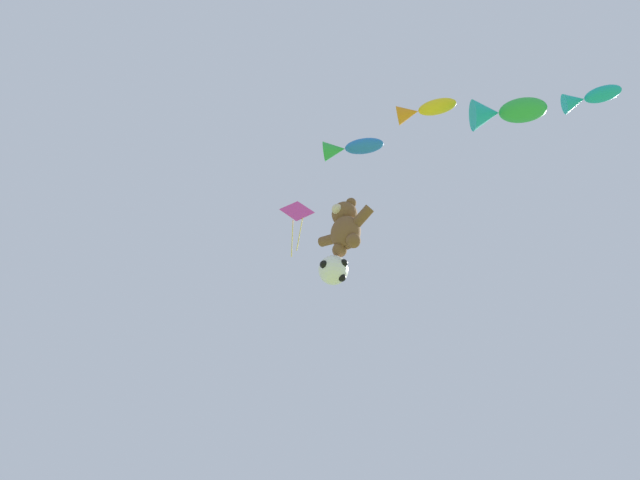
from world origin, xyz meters
TOP-DOWN VIEW (x-y plane):
  - teddy_bear_kite at (0.29, 3.85)m, footprint 2.24×0.99m
  - soccer_ball_kite at (-0.25, 3.85)m, footprint 1.01×1.00m
  - fish_kite_cobalt at (1.48, 2.86)m, footprint 2.00×1.64m
  - fish_kite_goldfin at (3.92, 3.83)m, footprint 2.00×1.47m
  - fish_kite_emerald at (5.92, 5.28)m, footprint 2.40×2.12m
  - fish_kite_teal at (8.09, 6.81)m, footprint 1.79×1.28m
  - diamond_kite at (-2.48, 4.24)m, footprint 0.94×1.12m

SIDE VIEW (x-z plane):
  - soccer_ball_kite at x=-0.25m, z-range 11.14..12.06m
  - teddy_bear_kite at x=0.29m, z-range 12.05..14.32m
  - fish_kite_cobalt at x=1.48m, z-range 15.11..15.79m
  - fish_kite_emerald at x=5.92m, z-range 14.96..15.98m
  - fish_kite_teal at x=8.09m, z-range 15.36..16.01m
  - fish_kite_goldfin at x=3.92m, z-range 15.90..16.56m
  - diamond_kite at x=-2.48m, z-range 14.87..18.12m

